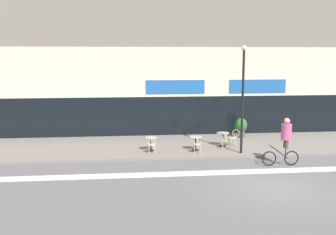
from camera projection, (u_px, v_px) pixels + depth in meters
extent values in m
plane|color=#5B5B60|center=(274.00, 188.00, 15.02)|extent=(120.00, 120.00, 0.00)
cube|color=slate|center=(227.00, 145.00, 22.13)|extent=(40.00, 5.50, 0.12)
cube|color=beige|center=(210.00, 89.00, 26.37)|extent=(40.00, 4.00, 5.54)
cube|color=black|center=(216.00, 115.00, 24.67)|extent=(38.80, 0.10, 2.40)
cube|color=beige|center=(217.00, 86.00, 24.40)|extent=(39.20, 0.14, 1.20)
cube|color=#1E56A3|center=(175.00, 87.00, 24.07)|extent=(3.63, 0.08, 0.84)
cube|color=#1E56A3|center=(257.00, 86.00, 24.60)|extent=(3.63, 0.08, 0.84)
cube|color=silver|center=(255.00, 171.00, 17.22)|extent=(36.00, 0.70, 0.01)
cylinder|color=black|center=(151.00, 150.00, 20.49)|extent=(0.36, 0.36, 0.02)
cylinder|color=black|center=(151.00, 144.00, 20.44)|extent=(0.07, 0.07, 0.68)
cylinder|color=#ADA8A3|center=(151.00, 138.00, 20.38)|extent=(0.66, 0.66, 0.02)
cylinder|color=black|center=(195.00, 150.00, 20.59)|extent=(0.36, 0.36, 0.02)
cylinder|color=black|center=(196.00, 144.00, 20.54)|extent=(0.07, 0.07, 0.69)
cylinder|color=#ADA8A3|center=(196.00, 137.00, 20.48)|extent=(0.66, 0.66, 0.02)
cylinder|color=black|center=(223.00, 146.00, 21.55)|extent=(0.39, 0.39, 0.02)
cylinder|color=black|center=(223.00, 140.00, 21.50)|extent=(0.07, 0.07, 0.71)
cylinder|color=#ADA8A3|center=(223.00, 133.00, 21.44)|extent=(0.70, 0.70, 0.02)
cylinder|color=beige|center=(152.00, 145.00, 19.88)|extent=(0.44, 0.44, 0.03)
cylinder|color=beige|center=(149.00, 148.00, 20.05)|extent=(0.03, 0.03, 0.42)
cylinder|color=beige|center=(155.00, 148.00, 20.05)|extent=(0.03, 0.03, 0.42)
cylinder|color=beige|center=(149.00, 150.00, 19.78)|extent=(0.03, 0.03, 0.42)
cylinder|color=beige|center=(155.00, 150.00, 19.78)|extent=(0.03, 0.03, 0.42)
torus|color=beige|center=(152.00, 140.00, 19.67)|extent=(0.07, 0.41, 0.41)
cylinder|color=beige|center=(148.00, 143.00, 19.69)|extent=(0.03, 0.03, 0.23)
cylinder|color=beige|center=(155.00, 143.00, 19.69)|extent=(0.03, 0.03, 0.23)
cylinder|color=beige|center=(197.00, 144.00, 19.98)|extent=(0.45, 0.45, 0.03)
cylinder|color=beige|center=(195.00, 148.00, 20.16)|extent=(0.03, 0.03, 0.42)
cylinder|color=beige|center=(200.00, 148.00, 20.15)|extent=(0.03, 0.03, 0.42)
cylinder|color=beige|center=(195.00, 149.00, 19.88)|extent=(0.03, 0.03, 0.42)
cylinder|color=beige|center=(200.00, 149.00, 19.87)|extent=(0.03, 0.03, 0.42)
torus|color=beige|center=(198.00, 140.00, 19.77)|extent=(0.09, 0.41, 0.41)
cylinder|color=beige|center=(194.00, 143.00, 19.80)|extent=(0.03, 0.03, 0.23)
cylinder|color=beige|center=(201.00, 143.00, 19.79)|extent=(0.03, 0.03, 0.23)
cylinder|color=beige|center=(225.00, 140.00, 20.95)|extent=(0.45, 0.45, 0.03)
cylinder|color=beige|center=(222.00, 144.00, 21.12)|extent=(0.03, 0.03, 0.42)
cylinder|color=beige|center=(228.00, 144.00, 21.11)|extent=(0.03, 0.03, 0.42)
cylinder|color=beige|center=(223.00, 145.00, 20.85)|extent=(0.03, 0.03, 0.42)
cylinder|color=beige|center=(228.00, 145.00, 20.84)|extent=(0.03, 0.03, 0.42)
torus|color=beige|center=(226.00, 136.00, 20.74)|extent=(0.09, 0.41, 0.41)
cylinder|color=beige|center=(222.00, 139.00, 20.76)|extent=(0.03, 0.03, 0.23)
cylinder|color=beige|center=(229.00, 139.00, 20.75)|extent=(0.03, 0.03, 0.23)
cylinder|color=beige|center=(233.00, 138.00, 21.54)|extent=(0.41, 0.41, 0.03)
cylinder|color=beige|center=(231.00, 143.00, 21.42)|extent=(0.03, 0.03, 0.42)
cylinder|color=beige|center=(229.00, 141.00, 21.70)|extent=(0.03, 0.03, 0.42)
cylinder|color=beige|center=(236.00, 142.00, 21.46)|extent=(0.03, 0.03, 0.42)
cylinder|color=beige|center=(234.00, 141.00, 21.73)|extent=(0.03, 0.03, 0.42)
torus|color=beige|center=(236.00, 133.00, 21.52)|extent=(0.41, 0.04, 0.41)
cylinder|color=beige|center=(237.00, 136.00, 21.38)|extent=(0.03, 0.03, 0.23)
cylinder|color=beige|center=(235.00, 135.00, 21.71)|extent=(0.03, 0.03, 0.23)
cylinder|color=#4C4C51|center=(241.00, 134.00, 23.76)|extent=(0.44, 0.44, 0.45)
ellipsoid|color=#28662D|center=(241.00, 125.00, 23.68)|extent=(0.71, 0.71, 0.85)
cylinder|color=black|center=(243.00, 102.00, 19.59)|extent=(0.12, 0.12, 5.19)
sphere|color=beige|center=(244.00, 48.00, 19.17)|extent=(0.26, 0.26, 0.26)
torus|color=black|center=(269.00, 159.00, 18.06)|extent=(0.69, 0.07, 0.68)
torus|color=black|center=(291.00, 158.00, 18.14)|extent=(0.69, 0.07, 0.68)
cylinder|color=black|center=(279.00, 152.00, 18.05)|extent=(0.82, 0.07, 0.62)
cylinder|color=black|center=(285.00, 153.00, 18.08)|extent=(0.04, 0.04, 0.48)
cylinder|color=black|center=(271.00, 146.00, 17.97)|extent=(0.04, 0.48, 0.03)
cylinder|color=#4C3D2D|center=(287.00, 144.00, 17.92)|extent=(0.17, 0.17, 0.40)
cylinder|color=#4C3D2D|center=(285.00, 143.00, 18.10)|extent=(0.17, 0.17, 0.40)
cylinder|color=#A84C7F|center=(286.00, 132.00, 17.92)|extent=(0.49, 0.49, 0.73)
sphere|color=tan|center=(287.00, 121.00, 17.84)|extent=(0.27, 0.27, 0.27)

